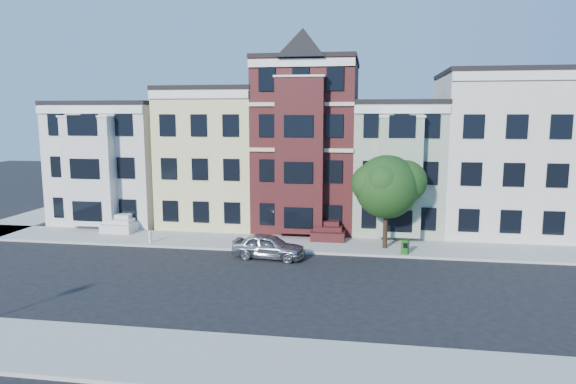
% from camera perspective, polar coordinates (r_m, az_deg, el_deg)
% --- Properties ---
extents(ground, '(120.00, 120.00, 0.00)m').
position_cam_1_polar(ground, '(25.62, -1.68, -10.39)').
color(ground, black).
extents(far_sidewalk, '(60.00, 4.00, 0.15)m').
position_cam_1_polar(far_sidewalk, '(33.16, 0.90, -5.81)').
color(far_sidewalk, '#9E9B93').
rests_on(far_sidewalk, ground).
extents(near_sidewalk, '(60.00, 4.00, 0.15)m').
position_cam_1_polar(near_sidewalk, '(18.40, -6.56, -18.16)').
color(near_sidewalk, '#9E9B93').
rests_on(near_sidewalk, ground).
extents(house_white, '(8.00, 9.00, 9.00)m').
position_cam_1_polar(house_white, '(43.16, -17.93, 3.11)').
color(house_white, beige).
rests_on(house_white, ground).
extents(house_yellow, '(7.00, 9.00, 10.00)m').
position_cam_1_polar(house_yellow, '(40.13, -7.71, 3.78)').
color(house_yellow, beige).
rests_on(house_yellow, ground).
extents(house_brown, '(7.00, 9.00, 12.00)m').
position_cam_1_polar(house_brown, '(38.63, 2.30, 5.15)').
color(house_brown, '#3B1213').
rests_on(house_brown, ground).
extents(house_green, '(6.00, 9.00, 9.00)m').
position_cam_1_polar(house_green, '(38.53, 11.94, 2.72)').
color(house_green, gray).
rests_on(house_green, ground).
extents(house_cream, '(8.00, 9.00, 11.00)m').
position_cam_1_polar(house_cream, '(39.43, 22.22, 3.86)').
color(house_cream, beige).
rests_on(house_cream, ground).
extents(street_tree, '(7.46, 7.46, 7.12)m').
position_cam_1_polar(street_tree, '(31.82, 10.88, 0.10)').
color(street_tree, '#244B1B').
rests_on(street_tree, far_sidewalk).
extents(parked_car, '(4.43, 2.23, 1.45)m').
position_cam_1_polar(parked_car, '(30.10, -2.17, -6.04)').
color(parked_car, '#999AA0').
rests_on(parked_car, ground).
extents(newspaper_box, '(0.50, 0.48, 0.87)m').
position_cam_1_polar(newspaper_box, '(31.25, 12.89, -5.97)').
color(newspaper_box, '#1A5515').
rests_on(newspaper_box, far_sidewalk).
extents(fire_hydrant, '(0.24, 0.24, 0.61)m').
position_cam_1_polar(fire_hydrant, '(34.34, -15.08, -4.95)').
color(fire_hydrant, beige).
rests_on(fire_hydrant, far_sidewalk).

